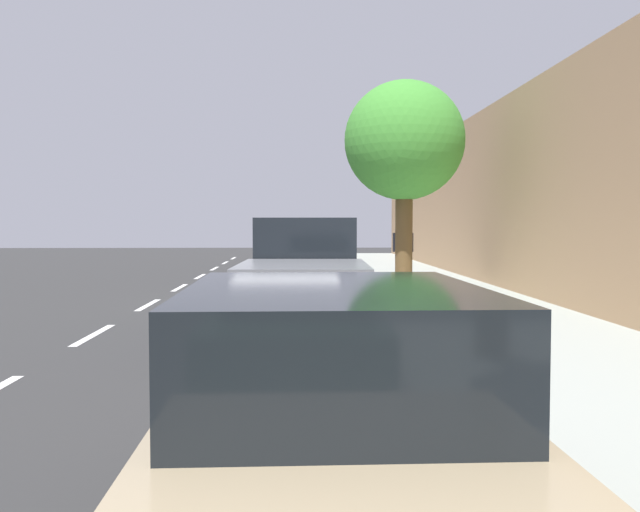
{
  "coord_description": "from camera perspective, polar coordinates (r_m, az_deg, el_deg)",
  "views": [
    {
      "loc": [
        0.27,
        -16.21,
        1.86
      ],
      "look_at": [
        0.82,
        0.14,
        1.08
      ],
      "focal_mm": 38.69,
      "sensor_mm": 36.0,
      "label": 1
    }
  ],
  "objects": [
    {
      "name": "ground",
      "position": [
        16.32,
        -2.86,
        -3.81
      ],
      "size": [
        72.4,
        72.4,
        0.0
      ],
      "primitive_type": "plane",
      "color": "#303030"
    },
    {
      "name": "lane_stripe_centre",
      "position": [
        16.15,
        -14.02,
        -3.94
      ],
      "size": [
        0.14,
        44.2,
        0.01
      ],
      "color": "white",
      "rests_on": "ground"
    },
    {
      "name": "curb_edge",
      "position": [
        16.36,
        2.57,
        -3.5
      ],
      "size": [
        0.16,
        45.25,
        0.16
      ],
      "primitive_type": "cube",
      "color": "gray",
      "rests_on": "ground"
    },
    {
      "name": "bicycle_at_curb",
      "position": [
        16.97,
        0.82,
        -2.24
      ],
      "size": [
        1.34,
        1.23,
        0.79
      ],
      "color": "black",
      "rests_on": "ground"
    },
    {
      "name": "cyclist_with_backpack",
      "position": [
        16.51,
        1.66,
        -0.22
      ],
      "size": [
        0.53,
        0.55,
        1.66
      ],
      "color": "#C6B284",
      "rests_on": "ground"
    },
    {
      "name": "street_tree_mid_block",
      "position": [
        17.29,
        6.99,
        9.32
      ],
      "size": [
        2.95,
        2.95,
        5.2
      ],
      "color": "brown",
      "rests_on": "sidewalk"
    },
    {
      "name": "lane_stripe_bike_edge",
      "position": [
        16.32,
        -2.6,
        -3.79
      ],
      "size": [
        0.12,
        45.25,
        0.01
      ],
      "primitive_type": "cube",
      "color": "white",
      "rests_on": "ground"
    },
    {
      "name": "sidewalk",
      "position": [
        16.65,
        9.74,
        -3.43
      ],
      "size": [
        4.0,
        45.25,
        0.16
      ],
      "primitive_type": "cube",
      "color": "#A0A8A1",
      "rests_on": "ground"
    },
    {
      "name": "parked_pickup_grey_mid",
      "position": [
        11.36,
        -1.28,
        -2.1
      ],
      "size": [
        2.15,
        5.36,
        1.95
      ],
      "color": "slate",
      "rests_on": "ground"
    },
    {
      "name": "fire_hydrant",
      "position": [
        11.29,
        6.8,
        -3.74
      ],
      "size": [
        0.22,
        0.22,
        0.84
      ],
      "color": "red",
      "rests_on": "sidewalk"
    },
    {
      "name": "parked_sedan_tan_second",
      "position": [
        3.83,
        1.15,
        -14.01
      ],
      "size": [
        1.89,
        4.43,
        1.52
      ],
      "color": "tan",
      "rests_on": "ground"
    },
    {
      "name": "parked_sedan_dark_blue_far",
      "position": [
        23.46,
        -1.37,
        0.03
      ],
      "size": [
        1.88,
        4.42,
        1.52
      ],
      "color": "navy",
      "rests_on": "ground"
    },
    {
      "name": "parked_suv_silver_farthest",
      "position": [
        30.35,
        -1.7,
        1.15
      ],
      "size": [
        1.99,
        4.71,
        1.99
      ],
      "color": "#B7BABF",
      "rests_on": "ground"
    },
    {
      "name": "building_facade",
      "position": [
        17.17,
        17.21,
        4.98
      ],
      "size": [
        0.5,
        45.25,
        5.14
      ],
      "primitive_type": "cube",
      "color": "tan",
      "rests_on": "ground"
    },
    {
      "name": "pedestrian_on_phone",
      "position": [
        20.76,
        6.88,
        0.67
      ],
      "size": [
        0.61,
        0.31,
        1.69
      ],
      "color": "black",
      "rests_on": "sidewalk"
    }
  ]
}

